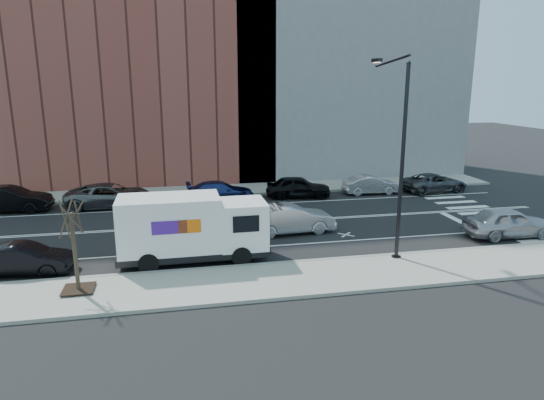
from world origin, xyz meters
name	(u,v)px	position (x,y,z in m)	size (l,w,h in m)	color
ground	(230,224)	(0.00, 0.00, 0.00)	(120.00, 120.00, 0.00)	black
sidewalk_near	(255,282)	(0.00, -8.80, 0.07)	(44.00, 3.60, 0.15)	gray
sidewalk_far	(217,190)	(0.00, 8.80, 0.07)	(44.00, 3.60, 0.15)	gray
curb_near	(248,266)	(0.00, -7.00, 0.08)	(44.00, 0.25, 0.17)	gray
curb_far	(219,196)	(0.00, 7.00, 0.08)	(44.00, 0.25, 0.17)	gray
crosswalk	(474,210)	(16.00, 0.00, 0.00)	(3.00, 14.00, 0.01)	white
road_markings	(230,224)	(0.00, 0.00, 0.00)	(40.00, 8.60, 0.01)	white
bldg_brick	(106,45)	(-8.00, 15.60, 11.00)	(26.00, 10.00, 22.00)	brown
bldg_concrete	(342,25)	(12.00, 15.60, 13.00)	(20.00, 10.00, 26.00)	slate
streetlight	(398,152)	(7.00, -6.91, 5.08)	(0.44, 4.02, 9.34)	black
street_tree	(76,260)	(-7.00, -8.40, 1.45)	(1.20, 1.20, 3.75)	black
fedex_van	(192,227)	(-2.40, -5.60, 1.65)	(6.90, 2.50, 3.14)	black
far_parked_b	(10,199)	(-13.50, 5.54, 0.82)	(1.74, 4.98, 1.64)	black
far_parked_c	(110,196)	(-7.34, 5.51, 0.79)	(2.62, 5.69, 1.58)	#53565B
far_parked_d	(220,191)	(0.00, 5.87, 0.68)	(1.91, 4.71, 1.37)	navy
far_parked_e	(298,187)	(5.60, 5.65, 0.79)	(1.86, 4.63, 1.58)	black
far_parked_f	(371,185)	(11.20, 5.75, 0.68)	(1.45, 4.14, 1.37)	#B0B0B5
far_parked_g	(434,183)	(16.19, 5.44, 0.69)	(2.31, 5.00, 1.39)	#414348
driving_sedan	(291,219)	(3.11, -2.34, 0.80)	(1.69, 4.85, 1.60)	#B5B5BA
near_parked_rear_a	(24,259)	(-9.66, -5.75, 0.68)	(1.44, 4.13, 1.36)	black
near_parked_front	(508,222)	(14.44, -5.33, 0.81)	(1.92, 4.78, 1.63)	#B6B5BA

